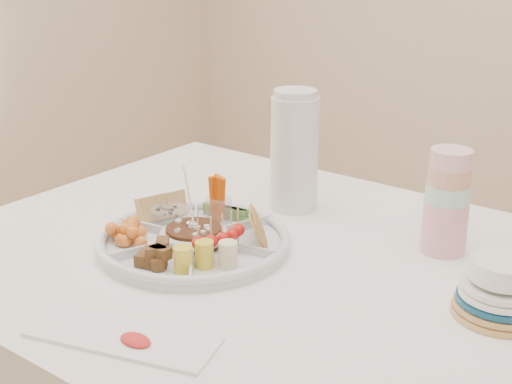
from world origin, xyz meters
The scene contains 12 objects.
party_tray centered at (-0.25, -0.06, 0.78)m, with size 0.38×0.38×0.04m, color silver.
bean_dip centered at (-0.25, -0.06, 0.79)m, with size 0.11×0.11×0.04m, color black.
tortillas centered at (-0.15, 0.02, 0.80)m, with size 0.11×0.11×0.06m, color #C58447, non-canonical shape.
carrot_cucumber centered at (-0.27, 0.06, 0.82)m, with size 0.11×0.11×0.10m, color #D55307, non-canonical shape.
pita_raisins centered at (-0.37, -0.02, 0.80)m, with size 0.11×0.11×0.06m, color tan, non-canonical shape.
cherries centered at (-0.35, -0.15, 0.79)m, with size 0.11×0.11×0.05m, color orange, non-canonical shape.
granola_chunks centered at (-0.23, -0.19, 0.79)m, with size 0.10×0.10×0.05m, color #462C19, non-canonical shape.
banana_tomato centered at (-0.13, -0.11, 0.82)m, with size 0.11×0.11×0.09m, color #DDD473, non-canonical shape.
cup_stack centered at (0.15, 0.23, 0.88)m, with size 0.09×0.09×0.24m, color silver.
thermos centered at (-0.22, 0.24, 0.90)m, with size 0.11×0.11×0.28m, color silver.
plate_stack centered at (0.33, 0.05, 0.81)m, with size 0.16×0.16×0.10m, color #FBDD4C.
placemat centered at (-0.11, -0.38, 0.76)m, with size 0.31×0.10×0.01m, color white.
Camera 1 is at (0.64, -1.03, 1.36)m, focal length 50.00 mm.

